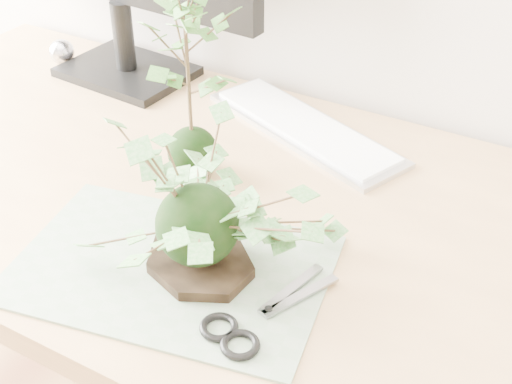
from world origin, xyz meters
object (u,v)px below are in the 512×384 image
desk (255,254)px  keyboard (305,127)px  maple_kokedama (186,36)px  ivy_kokedama (196,192)px

desk → keyboard: 0.25m
maple_kokedama → keyboard: maple_kokedama is taller
ivy_kokedama → keyboard: ivy_kokedama is taller
desk → keyboard: size_ratio=3.96×
ivy_kokedama → maple_kokedama: bearing=126.0°
keyboard → maple_kokedama: bearing=-93.2°
desk → maple_kokedama: (-0.13, 0.03, 0.31)m
maple_kokedama → ivy_kokedama: bearing=-54.0°
ivy_kokedama → maple_kokedama: (-0.13, 0.18, 0.10)m
desk → ivy_kokedama: (0.01, -0.15, 0.21)m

